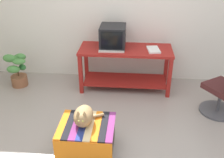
{
  "coord_description": "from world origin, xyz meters",
  "views": [
    {
      "loc": [
        0.29,
        -2.3,
        2.25
      ],
      "look_at": [
        0.02,
        0.85,
        0.55
      ],
      "focal_mm": 41.71,
      "sensor_mm": 36.0,
      "label": 1
    }
  ],
  "objects": [
    {
      "name": "potted_plant",
      "position": [
        -1.65,
        1.51,
        0.3
      ],
      "size": [
        0.39,
        0.37,
        0.59
      ],
      "color": "brown",
      "rests_on": "ground_plane"
    },
    {
      "name": "pen",
      "position": [
        0.63,
        1.6,
        0.72
      ],
      "size": [
        0.08,
        0.12,
        0.01
      ],
      "primitive_type": "cylinder",
      "rotation": [
        0.0,
        1.57,
        0.99
      ],
      "color": "black",
      "rests_on": "desk"
    },
    {
      "name": "back_wall",
      "position": [
        0.0,
        2.05,
        1.3
      ],
      "size": [
        8.0,
        0.1,
        2.6
      ],
      "primitive_type": "cube",
      "color": "silver",
      "rests_on": "ground_plane"
    },
    {
      "name": "ground_plane",
      "position": [
        0.0,
        0.0,
        0.0
      ],
      "size": [
        14.0,
        14.0,
        0.0
      ],
      "primitive_type": "plane",
      "color": "#9E9389"
    },
    {
      "name": "ottoman_with_blanket",
      "position": [
        -0.2,
        0.02,
        0.2
      ],
      "size": [
        0.63,
        0.56,
        0.39
      ],
      "color": "#4C4238",
      "rests_on": "ground_plane"
    },
    {
      "name": "keyboard",
      "position": [
        -0.04,
        1.47,
        0.72
      ],
      "size": [
        0.41,
        0.17,
        0.02
      ],
      "primitive_type": "cube",
      "rotation": [
        0.0,
        0.0,
        0.04
      ],
      "color": "beige",
      "rests_on": "desk"
    },
    {
      "name": "book",
      "position": [
        0.61,
        1.55,
        0.72
      ],
      "size": [
        0.22,
        0.31,
        0.03
      ],
      "primitive_type": "cube",
      "rotation": [
        0.0,
        0.0,
        0.14
      ],
      "color": "white",
      "rests_on": "desk"
    },
    {
      "name": "tv_monitor",
      "position": [
        -0.03,
        1.66,
        0.88
      ],
      "size": [
        0.4,
        0.44,
        0.35
      ],
      "rotation": [
        0.0,
        0.0,
        -0.0
      ],
      "color": "black",
      "rests_on": "desk"
    },
    {
      "name": "desk",
      "position": [
        0.18,
        1.6,
        0.48
      ],
      "size": [
        1.49,
        0.59,
        0.71
      ],
      "rotation": [
        0.0,
        0.0,
        -0.0
      ],
      "color": "maroon",
      "rests_on": "ground_plane"
    },
    {
      "name": "cat",
      "position": [
        -0.23,
        0.04,
        0.5
      ],
      "size": [
        0.33,
        0.36,
        0.26
      ],
      "rotation": [
        0.0,
        0.0,
        0.03
      ],
      "color": "#9E7A4C",
      "rests_on": "ottoman_with_blanket"
    }
  ]
}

